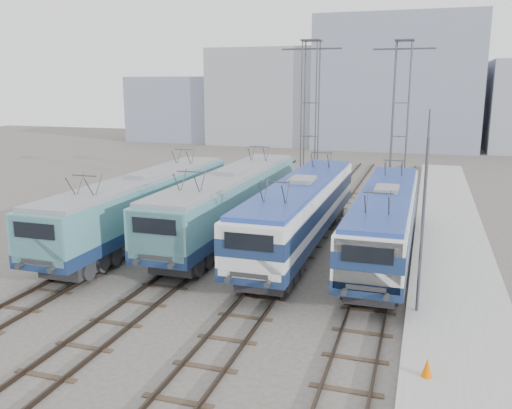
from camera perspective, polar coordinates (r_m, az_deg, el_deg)
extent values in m
plane|color=#514C47|center=(22.26, -6.76, -11.00)|extent=(160.00, 160.00, 0.00)
cube|color=#9E9E99|center=(27.98, 20.13, -6.39)|extent=(4.00, 70.00, 0.30)
cube|color=navy|center=(31.95, -11.64, -1.22)|extent=(2.90, 18.30, 0.61)
cube|color=teal|center=(31.69, -11.73, 0.92)|extent=(2.85, 18.30, 1.83)
cube|color=teal|center=(24.67, -21.68, -3.46)|extent=(2.62, 0.71, 2.07)
cube|color=gray|center=(31.51, -11.81, 2.73)|extent=(2.62, 17.57, 0.20)
cube|color=#262628|center=(27.21, -17.82, -5.67)|extent=(2.14, 3.66, 0.69)
cube|color=#262628|center=(37.42, -7.06, -0.25)|extent=(2.14, 3.66, 0.69)
cube|color=navy|center=(32.01, -2.69, -0.90)|extent=(2.96, 18.70, 0.62)
cube|color=teal|center=(31.74, -2.71, 1.29)|extent=(2.91, 18.70, 1.87)
cube|color=teal|center=(23.79, -10.22, -3.20)|extent=(2.68, 0.73, 2.12)
cube|color=gray|center=(31.56, -2.73, 3.14)|extent=(2.68, 17.95, 0.21)
cube|color=#262628|center=(26.68, -7.32, -5.49)|extent=(2.18, 3.74, 0.70)
cube|color=#262628|center=(37.94, 0.58, 0.04)|extent=(2.18, 3.74, 0.70)
cube|color=navy|center=(29.82, 4.78, -1.99)|extent=(2.89, 18.27, 0.61)
cube|color=white|center=(29.54, 4.82, 0.30)|extent=(2.84, 18.27, 1.83)
cube|color=navy|center=(29.55, 4.82, 0.20)|extent=(2.88, 18.29, 0.71)
cube|color=white|center=(21.38, -0.46, -4.94)|extent=(2.62, 0.71, 2.07)
cube|color=navy|center=(29.34, 4.85, 2.23)|extent=(2.62, 17.54, 0.20)
cube|color=#262628|center=(24.39, 1.52, -7.16)|extent=(2.13, 3.65, 0.69)
cube|color=#262628|center=(35.80, 6.93, -0.83)|extent=(2.13, 3.65, 0.69)
cube|color=navy|center=(28.94, 13.37, -2.87)|extent=(2.75, 17.33, 0.58)
cube|color=white|center=(28.66, 13.49, -0.64)|extent=(2.70, 17.33, 1.73)
cube|color=navy|center=(28.67, 13.48, -0.74)|extent=(2.74, 17.35, 0.67)
cube|color=white|center=(20.70, 11.69, -6.14)|extent=(2.48, 0.67, 1.96)
cube|color=navy|center=(28.47, 13.59, 1.24)|extent=(2.48, 16.64, 0.19)
cube|color=#262628|center=(23.67, 12.18, -8.14)|extent=(2.02, 3.47, 0.65)
cube|color=#262628|center=(34.71, 14.06, -1.59)|extent=(2.02, 3.47, 0.65)
cylinder|color=#3F4247|center=(41.12, 4.77, 8.51)|extent=(0.10, 0.10, 12.00)
cylinder|color=#3F4247|center=(40.89, 6.29, 8.45)|extent=(0.10, 0.10, 12.00)
cylinder|color=#3F4247|center=(42.19, 5.11, 8.60)|extent=(0.10, 0.10, 12.00)
cylinder|color=#3F4247|center=(41.96, 6.59, 8.55)|extent=(0.10, 0.10, 12.00)
cube|color=#3F4247|center=(41.51, 5.85, 15.98)|extent=(4.50, 0.12, 0.12)
cylinder|color=#3F4247|center=(42.17, 14.12, 8.28)|extent=(0.10, 0.10, 12.00)
cylinder|color=#3F4247|center=(42.11, 15.63, 8.19)|extent=(0.10, 0.10, 12.00)
cylinder|color=#3F4247|center=(43.26, 14.22, 8.37)|extent=(0.10, 0.10, 12.00)
cylinder|color=#3F4247|center=(43.21, 15.69, 8.28)|extent=(0.10, 0.10, 12.00)
cube|color=#3F4247|center=(42.67, 15.33, 15.52)|extent=(4.50, 0.12, 0.12)
cylinder|color=#3F4247|center=(21.23, 17.09, -2.64)|extent=(0.12, 0.12, 7.00)
cylinder|color=#3F4247|center=(32.98, 17.40, 2.61)|extent=(0.12, 0.12, 7.00)
cylinder|color=#3F4247|center=(44.86, 17.55, 5.10)|extent=(0.12, 0.12, 7.00)
cone|color=#EB5F00|center=(17.62, 17.58, -16.03)|extent=(0.33, 0.33, 0.60)
cube|color=#9095A0|center=(83.66, 1.96, 11.25)|extent=(18.00, 12.00, 14.00)
cube|color=gray|center=(80.67, 14.67, 12.24)|extent=(22.00, 14.00, 18.00)
cube|color=gray|center=(89.38, -8.13, 9.93)|extent=(14.00, 10.00, 10.00)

